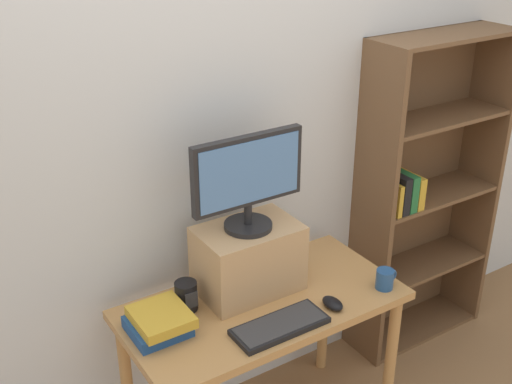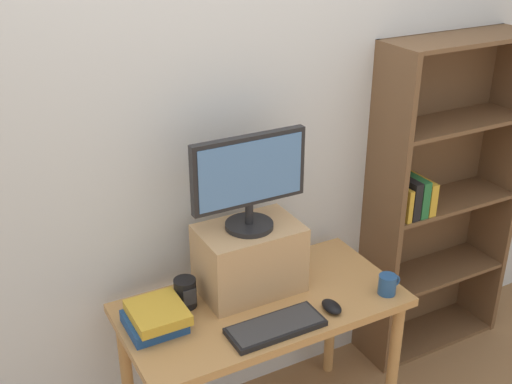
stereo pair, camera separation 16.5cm
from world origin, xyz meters
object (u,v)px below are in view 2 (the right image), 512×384
at_px(bookshelf_unit, 435,199).
at_px(riser_box, 248,259).
at_px(computer_monitor, 248,178).
at_px(book_stack, 156,317).
at_px(keyboard, 276,327).
at_px(coffee_mug, 388,284).
at_px(desk_speaker, 185,293).
at_px(desk, 262,322).
at_px(computer_mouse, 332,307).

relative_size(bookshelf_unit, riser_box, 4.03).
distance_m(computer_monitor, book_stack, 0.63).
distance_m(keyboard, coffee_mug, 0.52).
bearing_deg(keyboard, desk_speaker, 128.36).
bearing_deg(coffee_mug, desk, 158.27).
distance_m(computer_mouse, desk_speaker, 0.58).
xyz_separation_m(desk, bookshelf_unit, (1.12, 0.24, 0.20)).
height_order(desk, desk_speaker, desk_speaker).
relative_size(desk, desk_speaker, 9.38).
xyz_separation_m(computer_mouse, book_stack, (-0.64, 0.23, 0.03)).
bearing_deg(computer_monitor, bookshelf_unit, 6.59).
relative_size(riser_box, computer_monitor, 0.86).
bearing_deg(keyboard, riser_box, 82.64).
height_order(riser_box, coffee_mug, riser_box).
height_order(computer_monitor, book_stack, computer_monitor).
height_order(keyboard, desk_speaker, desk_speaker).
bearing_deg(computer_monitor, book_stack, -171.32).
xyz_separation_m(desk, keyboard, (-0.04, -0.18, 0.12)).
bearing_deg(desk, book_stack, 174.41).
xyz_separation_m(bookshelf_unit, coffee_mug, (-0.64, -0.43, -0.05)).
height_order(book_stack, coffee_mug, book_stack).
bearing_deg(coffee_mug, desk_speaker, 157.83).
distance_m(book_stack, desk_speaker, 0.17).
distance_m(book_stack, coffee_mug, 0.94).
relative_size(keyboard, book_stack, 1.68).
relative_size(bookshelf_unit, book_stack, 7.41).
bearing_deg(desk, riser_box, 92.50).
xyz_separation_m(bookshelf_unit, keyboard, (-1.17, -0.42, -0.08)).
xyz_separation_m(bookshelf_unit, desk_speaker, (-1.40, -0.12, -0.04)).
xyz_separation_m(keyboard, coffee_mug, (0.52, -0.01, 0.03)).
relative_size(desk, computer_mouse, 10.96).
bearing_deg(desk, coffee_mug, -21.73).
bearing_deg(bookshelf_unit, computer_monitor, -173.41).
relative_size(desk, coffee_mug, 11.16).
bearing_deg(riser_box, computer_monitor, -90.00).
xyz_separation_m(keyboard, computer_mouse, (0.25, -0.00, 0.01)).
relative_size(riser_box, computer_mouse, 3.94).
height_order(bookshelf_unit, riser_box, bookshelf_unit).
bearing_deg(computer_mouse, bookshelf_unit, 24.80).
relative_size(computer_mouse, book_stack, 0.47).
distance_m(riser_box, coffee_mug, 0.58).
bearing_deg(computer_monitor, computer_mouse, -53.47).
bearing_deg(computer_monitor, keyboard, -97.40).
relative_size(riser_box, book_stack, 1.84).
bearing_deg(coffee_mug, computer_monitor, 148.33).
xyz_separation_m(book_stack, coffee_mug, (0.91, -0.23, -0.00)).
relative_size(bookshelf_unit, keyboard, 4.42).
relative_size(computer_monitor, desk_speaker, 3.91).
bearing_deg(desk, computer_monitor, 92.54).
height_order(desk, riser_box, riser_box).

